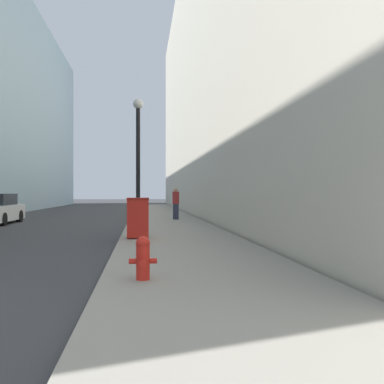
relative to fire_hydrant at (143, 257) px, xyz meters
The scene contains 6 objects.
sidewalk_right 15.63m from the fire_hydrant, 85.50° to the left, with size 3.91×60.00×0.14m.
building_right_stone 27.24m from the fire_hydrant, 68.51° to the left, with size 12.00×60.00×21.02m.
fire_hydrant is the anchor object (origin of this frame).
trash_bin 6.57m from the fire_hydrant, 91.34° to the left, with size 0.70×0.65×1.29m.
lamppost 10.09m from the fire_hydrant, 91.06° to the left, with size 0.40×0.40×5.15m.
pedestrian_on_sidewalk 16.03m from the fire_hydrant, 83.60° to the left, with size 0.35×0.23×1.74m.
Camera 1 is at (4.68, -4.76, 1.60)m, focal length 40.00 mm.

